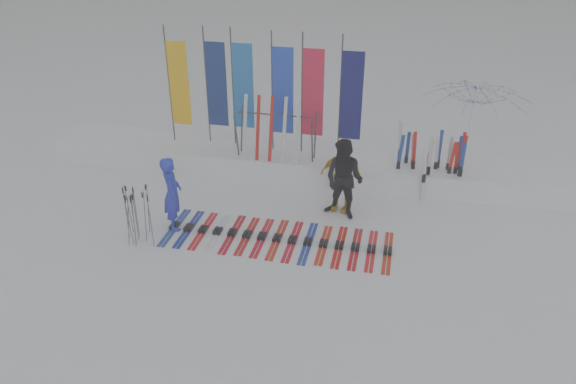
% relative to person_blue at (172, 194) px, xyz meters
% --- Properties ---
extents(ground, '(120.00, 120.00, 0.00)m').
position_rel_person_blue_xyz_m(ground, '(2.37, -1.21, -0.88)').
color(ground, white).
rests_on(ground, ground).
extents(snow_bank, '(14.00, 1.60, 0.60)m').
position_rel_person_blue_xyz_m(snow_bank, '(2.37, 3.39, -0.58)').
color(snow_bank, white).
rests_on(snow_bank, ground).
extents(person_blue, '(0.64, 0.75, 1.75)m').
position_rel_person_blue_xyz_m(person_blue, '(0.00, 0.00, 0.00)').
color(person_blue, '#202CBB').
rests_on(person_blue, ground).
extents(person_black, '(1.12, 0.99, 1.94)m').
position_rel_person_blue_xyz_m(person_black, '(3.69, 1.31, 0.09)').
color(person_black, black).
rests_on(person_black, ground).
extents(person_yellow, '(1.10, 0.62, 1.77)m').
position_rel_person_blue_xyz_m(person_yellow, '(3.59, 1.62, 0.01)').
color(person_yellow, gold).
rests_on(person_yellow, ground).
extents(tent_canopy, '(3.64, 3.67, 2.54)m').
position_rel_person_blue_xyz_m(tent_canopy, '(6.69, 4.45, 0.39)').
color(tent_canopy, white).
rests_on(tent_canopy, ground).
extents(ski_row, '(5.03, 1.70, 0.07)m').
position_rel_person_blue_xyz_m(ski_row, '(2.42, -0.03, -0.84)').
color(ski_row, navy).
rests_on(ski_row, ground).
extents(pole_cluster, '(0.80, 0.63, 1.25)m').
position_rel_person_blue_xyz_m(pole_cluster, '(-0.59, -0.67, -0.27)').
color(pole_cluster, '#595B60').
rests_on(pole_cluster, ground).
extents(feather_flags, '(5.25, 0.25, 3.20)m').
position_rel_person_blue_xyz_m(feather_flags, '(1.19, 3.54, 1.37)').
color(feather_flags, '#383A3F').
rests_on(feather_flags, ground).
extents(ski_rack, '(2.04, 0.80, 1.23)m').
position_rel_person_blue_xyz_m(ski_rack, '(1.68, 2.99, 0.51)').
color(ski_rack, '#383A3F').
rests_on(ski_rack, ground).
extents(upright_skis, '(1.63, 1.16, 1.70)m').
position_rel_person_blue_xyz_m(upright_skis, '(5.76, 3.04, -0.10)').
color(upright_skis, navy).
rests_on(upright_skis, ground).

